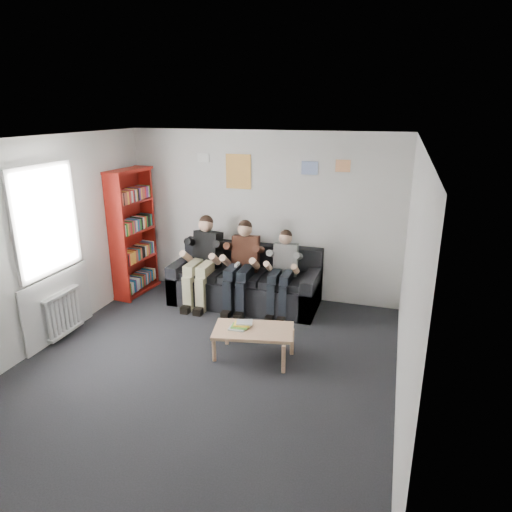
# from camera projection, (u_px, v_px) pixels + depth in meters

# --- Properties ---
(room_shell) EXTENTS (5.00, 5.00, 5.00)m
(room_shell) POSITION_uv_depth(u_px,v_px,m) (199.00, 264.00, 5.13)
(room_shell) COLOR black
(room_shell) RESTS_ON ground
(sofa) EXTENTS (2.34, 0.96, 0.90)m
(sofa) POSITION_uv_depth(u_px,v_px,m) (246.00, 283.00, 7.35)
(sofa) COLOR black
(sofa) RESTS_ON ground
(bookshelf) EXTENTS (0.31, 0.94, 2.10)m
(bookshelf) POSITION_uv_depth(u_px,v_px,m) (133.00, 233.00, 7.56)
(bookshelf) COLOR maroon
(bookshelf) RESTS_ON ground
(coffee_table) EXTENTS (0.99, 0.54, 0.40)m
(coffee_table) POSITION_uv_depth(u_px,v_px,m) (253.00, 333.00, 5.69)
(coffee_table) COLOR #D8AC7D
(coffee_table) RESTS_ON ground
(game_cases) EXTENTS (0.27, 0.24, 0.06)m
(game_cases) POSITION_uv_depth(u_px,v_px,m) (241.00, 325.00, 5.71)
(game_cases) COLOR silver
(game_cases) RESTS_ON coffee_table
(person_left) EXTENTS (0.43, 0.92, 1.41)m
(person_left) POSITION_uv_depth(u_px,v_px,m) (203.00, 261.00, 7.23)
(person_left) COLOR black
(person_left) RESTS_ON sofa
(person_middle) EXTENTS (0.41, 0.88, 1.38)m
(person_middle) POSITION_uv_depth(u_px,v_px,m) (241.00, 266.00, 7.05)
(person_middle) COLOR #4E251A
(person_middle) RESTS_ON sofa
(person_right) EXTENTS (0.36, 0.78, 1.28)m
(person_right) POSITION_uv_depth(u_px,v_px,m) (282.00, 273.00, 6.88)
(person_right) COLOR silver
(person_right) RESTS_ON sofa
(radiator) EXTENTS (0.10, 0.64, 0.60)m
(radiator) POSITION_uv_depth(u_px,v_px,m) (64.00, 313.00, 6.23)
(radiator) COLOR white
(radiator) RESTS_ON ground
(window) EXTENTS (0.05, 1.30, 2.36)m
(window) POSITION_uv_depth(u_px,v_px,m) (52.00, 266.00, 6.04)
(window) COLOR white
(window) RESTS_ON room_shell
(poster_large) EXTENTS (0.42, 0.01, 0.55)m
(poster_large) POSITION_uv_depth(u_px,v_px,m) (238.00, 172.00, 7.28)
(poster_large) COLOR gold
(poster_large) RESTS_ON room_shell
(poster_blue) EXTENTS (0.25, 0.01, 0.20)m
(poster_blue) POSITION_uv_depth(u_px,v_px,m) (310.00, 168.00, 6.92)
(poster_blue) COLOR #3F70D9
(poster_blue) RESTS_ON room_shell
(poster_pink) EXTENTS (0.22, 0.01, 0.18)m
(poster_pink) POSITION_uv_depth(u_px,v_px,m) (343.00, 166.00, 6.77)
(poster_pink) COLOR #C93E78
(poster_pink) RESTS_ON room_shell
(poster_sign) EXTENTS (0.20, 0.01, 0.14)m
(poster_sign) POSITION_uv_depth(u_px,v_px,m) (203.00, 158.00, 7.39)
(poster_sign) COLOR white
(poster_sign) RESTS_ON room_shell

